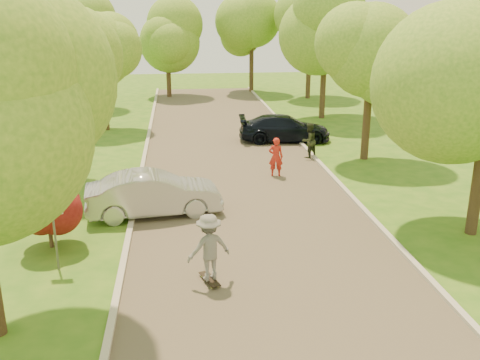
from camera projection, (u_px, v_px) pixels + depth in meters
name	position (u px, v px, depth m)	size (l,w,h in m)	color
ground	(296.00, 339.00, 11.62)	(100.00, 100.00, 0.00)	#306518
road	(248.00, 209.00, 19.18)	(8.00, 60.00, 0.01)	#4C4438
curb_left	(133.00, 212.00, 18.71)	(0.18, 60.00, 0.12)	#B2AD9E
curb_right	(357.00, 203.00, 19.61)	(0.18, 60.00, 0.12)	#B2AD9E
street_sign	(53.00, 216.00, 14.27)	(0.55, 0.06, 2.17)	#59595E
red_shrub	(48.00, 213.00, 15.78)	(1.70, 1.70, 1.95)	#382619
tree_l_midb	(62.00, 70.00, 20.79)	(4.30, 4.20, 6.62)	#382619
tree_l_far	(103.00, 34.00, 30.02)	(4.92, 4.80, 7.79)	#382619
tree_r_midb	(376.00, 54.00, 24.09)	(4.51, 4.40, 7.01)	#382619
tree_r_far	(329.00, 25.00, 33.32)	(5.33, 5.20, 8.34)	#382619
tree_bg_a	(83.00, 31.00, 37.36)	(5.12, 5.00, 7.72)	#382619
tree_bg_b	(313.00, 26.00, 41.08)	(5.12, 5.00, 7.95)	#382619
tree_bg_c	(170.00, 33.00, 41.90)	(4.92, 4.80, 7.33)	#382619
tree_bg_d	(254.00, 28.00, 44.48)	(5.12, 5.00, 7.72)	#382619
silver_sedan	(154.00, 194.00, 18.43)	(1.61, 4.62, 1.52)	#ADAEB2
dark_sedan	(284.00, 128.00, 28.72)	(1.98, 4.88, 1.42)	black
longboard	(210.00, 279.00, 14.00)	(0.55, 0.95, 0.11)	black
skateboarder	(209.00, 247.00, 13.72)	(1.16, 0.67, 1.80)	slate
person_striped	(276.00, 157.00, 22.67)	(0.62, 0.40, 1.69)	#B3241A
person_olive	(309.00, 141.00, 25.48)	(0.82, 0.64, 1.69)	#252D1B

